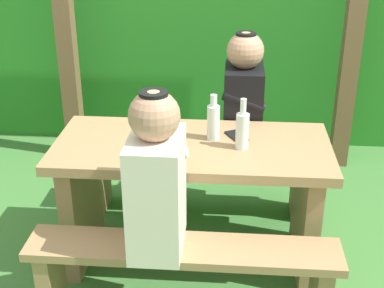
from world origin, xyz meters
TOP-DOWN VIEW (x-y plane):
  - ground_plane at (0.00, 0.00)m, footprint 12.00×12.00m
  - hedge_backdrop at (0.00, 1.95)m, footprint 6.40×0.78m
  - pergola_post_left at (-1.00, 1.25)m, footprint 0.12×0.12m
  - pergola_post_right at (1.00, 1.25)m, footprint 0.12×0.12m
  - picnic_table at (0.00, 0.00)m, footprint 1.40×0.64m
  - bench_near at (0.00, -0.51)m, footprint 1.40×0.24m
  - bench_far at (0.00, 0.51)m, footprint 1.40×0.24m
  - person_white_shirt at (-0.11, -0.50)m, footprint 0.25×0.35m
  - person_black_coat at (0.26, 0.50)m, footprint 0.25×0.35m
  - drinking_glass at (-0.10, -0.03)m, footprint 0.07×0.07m
  - bottle_left at (0.10, 0.07)m, footprint 0.07×0.07m
  - bottle_right at (0.25, -0.03)m, footprint 0.07×0.07m
  - cell_phone at (0.22, 0.10)m, footprint 0.13×0.16m

SIDE VIEW (x-z plane):
  - ground_plane at x=0.00m, z-range 0.00..0.00m
  - bench_near at x=0.00m, z-range 0.10..0.53m
  - bench_far at x=0.00m, z-range 0.10..0.53m
  - picnic_table at x=0.00m, z-range 0.13..0.83m
  - cell_phone at x=0.22m, z-range 0.70..0.71m
  - drinking_glass at x=-0.10m, z-range 0.70..0.78m
  - person_white_shirt at x=-0.11m, z-range 0.41..1.13m
  - person_black_coat at x=0.26m, z-range 0.41..1.13m
  - bottle_left at x=0.10m, z-range 0.68..0.92m
  - bottle_right at x=0.25m, z-range 0.67..0.93m
  - hedge_backdrop at x=0.00m, z-range 0.00..1.94m
  - pergola_post_left at x=-1.00m, z-range 0.00..2.05m
  - pergola_post_right at x=1.00m, z-range 0.00..2.05m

